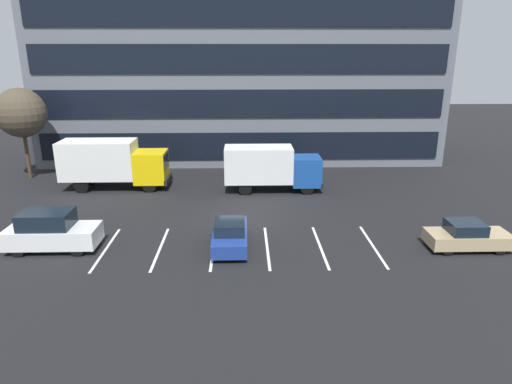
# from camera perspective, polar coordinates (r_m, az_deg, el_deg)

# --- Properties ---
(ground_plane) EXTENTS (120.00, 120.00, 0.00)m
(ground_plane) POSITION_cam_1_polar(r_m,az_deg,el_deg) (27.70, -1.93, -3.44)
(ground_plane) COLOR black
(office_building) EXTENTS (35.55, 11.08, 21.60)m
(office_building) POSITION_cam_1_polar(r_m,az_deg,el_deg) (43.82, -1.96, 18.68)
(office_building) COLOR slate
(office_building) RESTS_ON ground_plane
(lot_markings) EXTENTS (14.14, 5.40, 0.01)m
(lot_markings) POSITION_cam_1_polar(r_m,az_deg,el_deg) (23.88, -1.97, -6.99)
(lot_markings) COLOR silver
(lot_markings) RESTS_ON ground_plane
(box_truck_yellow) EXTENTS (7.75, 2.57, 3.59)m
(box_truck_yellow) POSITION_cam_1_polar(r_m,az_deg,el_deg) (34.94, -17.65, 3.65)
(box_truck_yellow) COLOR yellow
(box_truck_yellow) RESTS_ON ground_plane
(box_truck_blue) EXTENTS (7.05, 2.33, 3.27)m
(box_truck_blue) POSITION_cam_1_polar(r_m,az_deg,el_deg) (32.75, 1.87, 3.26)
(box_truck_blue) COLOR #194799
(box_truck_blue) RESTS_ON ground_plane
(suv_white) EXTENTS (4.60, 1.95, 2.08)m
(suv_white) POSITION_cam_1_polar(r_m,az_deg,el_deg) (25.54, -24.39, -4.52)
(suv_white) COLOR white
(suv_white) RESTS_ON ground_plane
(sedan_tan) EXTENTS (4.17, 1.74, 1.49)m
(sedan_tan) POSITION_cam_1_polar(r_m,az_deg,el_deg) (25.85, 25.08, -5.07)
(sedan_tan) COLOR tan
(sedan_tan) RESTS_ON ground_plane
(sedan_navy) EXTENTS (1.76, 4.21, 1.51)m
(sedan_navy) POSITION_cam_1_polar(r_m,az_deg,el_deg) (23.67, -3.29, -5.36)
(sedan_navy) COLOR navy
(sedan_navy) RESTS_ON ground_plane
(bare_tree) EXTENTS (3.80, 3.80, 7.13)m
(bare_tree) POSITION_cam_1_polar(r_m,az_deg,el_deg) (39.85, -27.51, 8.81)
(bare_tree) COLOR #473323
(bare_tree) RESTS_ON ground_plane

